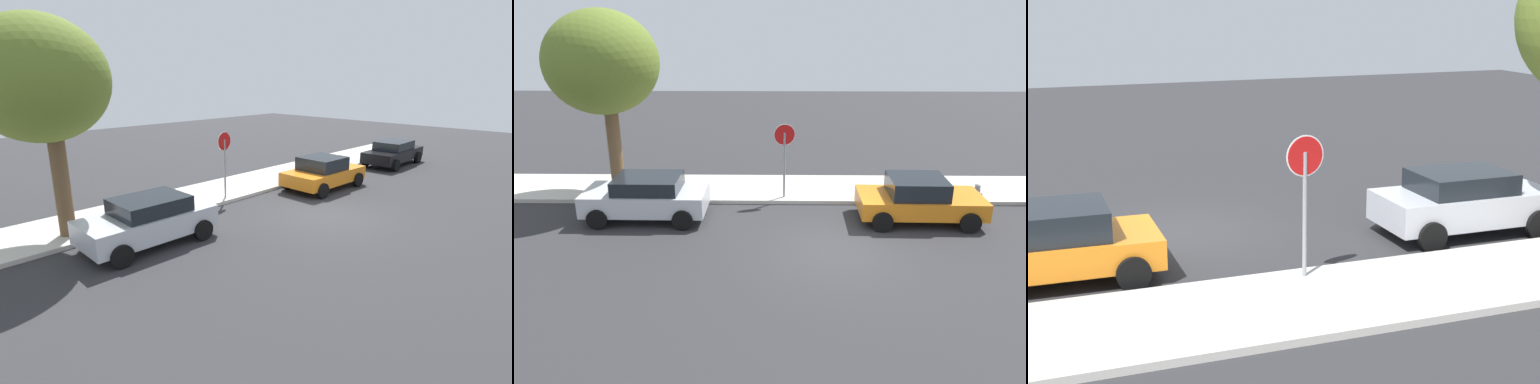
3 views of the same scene
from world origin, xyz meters
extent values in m
plane|color=#2D2D30|center=(0.00, 0.00, 0.00)|extent=(60.00, 60.00, 0.00)
cube|color=beige|center=(0.00, 5.04, 0.07)|extent=(32.00, 2.92, 0.14)
cylinder|color=gray|center=(-1.40, 3.99, 1.24)|extent=(0.08, 0.08, 2.48)
cylinder|color=white|center=(-1.40, 3.99, 2.41)|extent=(0.75, 0.11, 0.75)
cylinder|color=red|center=(-1.40, 3.99, 2.41)|extent=(0.70, 0.11, 0.70)
cube|color=orange|center=(2.94, 2.28, 0.59)|extent=(3.95, 1.96, 0.57)
cube|color=black|center=(2.80, 2.28, 1.16)|extent=(1.79, 1.70, 0.57)
cylinder|color=black|center=(4.29, 3.20, 0.32)|extent=(0.64, 0.23, 0.64)
cylinder|color=black|center=(4.26, 1.31, 0.32)|extent=(0.64, 0.23, 0.64)
cylinder|color=black|center=(1.62, 3.25, 0.32)|extent=(0.64, 0.23, 0.64)
cylinder|color=black|center=(1.59, 1.35, 0.32)|extent=(0.64, 0.23, 0.64)
cube|color=silver|center=(-5.90, 2.32, 0.64)|extent=(3.92, 1.85, 0.67)
cube|color=black|center=(-5.80, 2.31, 1.20)|extent=(2.07, 1.62, 0.45)
cylinder|color=black|center=(-4.57, 3.22, 0.32)|extent=(0.64, 0.22, 0.64)
cylinder|color=black|center=(-4.58, 1.40, 0.32)|extent=(0.64, 0.22, 0.64)
cylinder|color=black|center=(-7.23, 3.23, 0.32)|extent=(0.64, 0.22, 0.64)
cylinder|color=black|center=(-7.24, 1.41, 0.32)|extent=(0.64, 0.22, 0.64)
cylinder|color=brown|center=(-7.45, 4.43, 1.63)|extent=(0.48, 0.48, 3.27)
ellipsoid|color=olive|center=(-7.64, 4.58, 4.77)|extent=(3.88, 3.88, 3.52)
cylinder|color=#A5A5A8|center=(5.40, 3.86, 0.28)|extent=(0.22, 0.22, 0.55)
sphere|color=#A5A5A8|center=(5.40, 3.86, 0.61)|extent=(0.21, 0.21, 0.21)
cylinder|color=#A5A5A8|center=(5.55, 3.86, 0.33)|extent=(0.08, 0.09, 0.09)
camera|label=1|loc=(-11.56, -7.79, 4.82)|focal=28.00mm
camera|label=2|loc=(-1.65, -12.76, 6.40)|focal=35.00mm
camera|label=3|loc=(3.75, 16.69, 5.23)|focal=55.00mm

